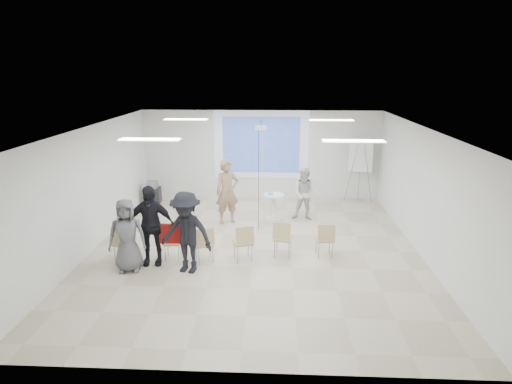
{
  "coord_description": "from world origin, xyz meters",
  "views": [
    {
      "loc": [
        0.5,
        -9.81,
        4.31
      ],
      "look_at": [
        0.0,
        0.8,
        1.25
      ],
      "focal_mm": 30.0,
      "sensor_mm": 36.0,
      "label": 1
    }
  ],
  "objects_px": {
    "chair_left_inner": "(205,242)",
    "player_left": "(227,188)",
    "player_right": "(305,191)",
    "chair_right_inner": "(282,236)",
    "chair_center": "(244,240)",
    "audience_left": "(150,220)",
    "laptop": "(204,242)",
    "chair_left_mid": "(172,240)",
    "av_cart": "(153,193)",
    "audience_mid": "(186,227)",
    "audience_outer": "(127,231)",
    "flipchart_easel": "(361,156)",
    "chair_far_left": "(122,242)",
    "chair_right_far": "(325,237)",
    "pedestal_table": "(273,205)"
  },
  "relations": [
    {
      "from": "chair_far_left",
      "to": "laptop",
      "type": "relative_size",
      "value": 2.67
    },
    {
      "from": "chair_center",
      "to": "audience_mid",
      "type": "bearing_deg",
      "value": -173.2
    },
    {
      "from": "flipchart_easel",
      "to": "player_right",
      "type": "bearing_deg",
      "value": -123.99
    },
    {
      "from": "player_left",
      "to": "audience_left",
      "type": "distance_m",
      "value": 3.14
    },
    {
      "from": "chair_center",
      "to": "chair_right_inner",
      "type": "relative_size",
      "value": 1.0
    },
    {
      "from": "chair_far_left",
      "to": "chair_right_inner",
      "type": "xyz_separation_m",
      "value": [
        3.69,
        0.42,
        0.03
      ]
    },
    {
      "from": "chair_left_mid",
      "to": "laptop",
      "type": "relative_size",
      "value": 2.66
    },
    {
      "from": "audience_left",
      "to": "pedestal_table",
      "type": "bearing_deg",
      "value": 44.14
    },
    {
      "from": "chair_right_inner",
      "to": "chair_right_far",
      "type": "xyz_separation_m",
      "value": [
        1.01,
        0.03,
        -0.02
      ]
    },
    {
      "from": "chair_center",
      "to": "av_cart",
      "type": "relative_size",
      "value": 1.18
    },
    {
      "from": "av_cart",
      "to": "flipchart_easel",
      "type": "bearing_deg",
      "value": 1.68
    },
    {
      "from": "av_cart",
      "to": "chair_center",
      "type": "bearing_deg",
      "value": -54.89
    },
    {
      "from": "pedestal_table",
      "to": "audience_outer",
      "type": "relative_size",
      "value": 0.43
    },
    {
      "from": "chair_right_inner",
      "to": "chair_right_far",
      "type": "distance_m",
      "value": 1.01
    },
    {
      "from": "pedestal_table",
      "to": "chair_far_left",
      "type": "bearing_deg",
      "value": -138.53
    },
    {
      "from": "audience_mid",
      "to": "chair_center",
      "type": "bearing_deg",
      "value": 40.82
    },
    {
      "from": "chair_far_left",
      "to": "chair_center",
      "type": "bearing_deg",
      "value": 14.59
    },
    {
      "from": "player_left",
      "to": "chair_right_far",
      "type": "bearing_deg",
      "value": -63.52
    },
    {
      "from": "chair_far_left",
      "to": "flipchart_easel",
      "type": "distance_m",
      "value": 8.11
    },
    {
      "from": "chair_left_mid",
      "to": "chair_left_inner",
      "type": "distance_m",
      "value": 0.79
    },
    {
      "from": "player_right",
      "to": "chair_right_far",
      "type": "bearing_deg",
      "value": -74.74
    },
    {
      "from": "player_left",
      "to": "flipchart_easel",
      "type": "height_order",
      "value": "flipchart_easel"
    },
    {
      "from": "laptop",
      "to": "audience_mid",
      "type": "height_order",
      "value": "audience_mid"
    },
    {
      "from": "flipchart_easel",
      "to": "pedestal_table",
      "type": "bearing_deg",
      "value": -134.11
    },
    {
      "from": "player_left",
      "to": "chair_left_mid",
      "type": "xyz_separation_m",
      "value": [
        -1.0,
        -2.61,
        -0.56
      ]
    },
    {
      "from": "chair_far_left",
      "to": "laptop",
      "type": "height_order",
      "value": "chair_far_left"
    },
    {
      "from": "chair_center",
      "to": "flipchart_easel",
      "type": "distance_m",
      "value": 6.07
    },
    {
      "from": "chair_left_inner",
      "to": "audience_left",
      "type": "relative_size",
      "value": 0.4
    },
    {
      "from": "chair_left_inner",
      "to": "player_left",
      "type": "bearing_deg",
      "value": 65.11
    },
    {
      "from": "av_cart",
      "to": "chair_right_inner",
      "type": "bearing_deg",
      "value": -46.29
    },
    {
      "from": "av_cart",
      "to": "audience_mid",
      "type": "bearing_deg",
      "value": -68.8
    },
    {
      "from": "chair_right_far",
      "to": "audience_left",
      "type": "height_order",
      "value": "audience_left"
    },
    {
      "from": "audience_outer",
      "to": "flipchart_easel",
      "type": "xyz_separation_m",
      "value": [
        6.01,
        5.41,
        0.64
      ]
    },
    {
      "from": "player_right",
      "to": "chair_right_inner",
      "type": "bearing_deg",
      "value": -95.91
    },
    {
      "from": "chair_left_mid",
      "to": "audience_mid",
      "type": "relative_size",
      "value": 0.4
    },
    {
      "from": "audience_left",
      "to": "flipchart_easel",
      "type": "height_order",
      "value": "flipchart_easel"
    },
    {
      "from": "chair_left_mid",
      "to": "chair_center",
      "type": "height_order",
      "value": "chair_center"
    },
    {
      "from": "chair_center",
      "to": "chair_left_mid",
      "type": "bearing_deg",
      "value": 161.64
    },
    {
      "from": "chair_right_inner",
      "to": "laptop",
      "type": "relative_size",
      "value": 2.84
    },
    {
      "from": "flipchart_easel",
      "to": "av_cart",
      "type": "distance_m",
      "value": 6.98
    },
    {
      "from": "laptop",
      "to": "av_cart",
      "type": "xyz_separation_m",
      "value": [
        -2.44,
        4.35,
        -0.11
      ]
    },
    {
      "from": "audience_left",
      "to": "av_cart",
      "type": "distance_m",
      "value": 4.76
    },
    {
      "from": "chair_left_mid",
      "to": "audience_outer",
      "type": "xyz_separation_m",
      "value": [
        -0.84,
        -0.56,
        0.43
      ]
    },
    {
      "from": "chair_center",
      "to": "audience_left",
      "type": "bearing_deg",
      "value": 166.75
    },
    {
      "from": "chair_center",
      "to": "chair_right_inner",
      "type": "distance_m",
      "value": 0.93
    },
    {
      "from": "chair_center",
      "to": "chair_left_inner",
      "type": "bearing_deg",
      "value": 167.45
    },
    {
      "from": "chair_far_left",
      "to": "chair_left_inner",
      "type": "relative_size",
      "value": 0.98
    },
    {
      "from": "chair_left_inner",
      "to": "laptop",
      "type": "distance_m",
      "value": 0.1
    },
    {
      "from": "chair_left_inner",
      "to": "chair_center",
      "type": "relative_size",
      "value": 0.96
    },
    {
      "from": "player_right",
      "to": "chair_right_inner",
      "type": "xyz_separation_m",
      "value": [
        -0.7,
        -2.7,
        -0.34
      ]
    }
  ]
}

